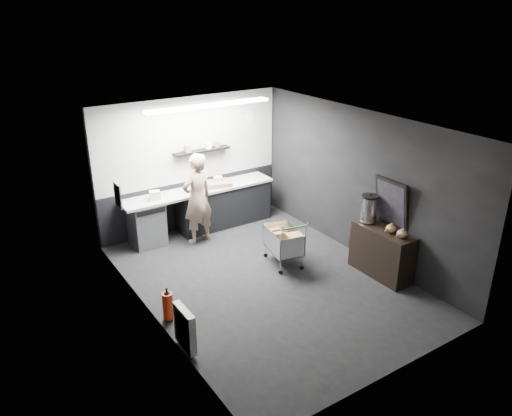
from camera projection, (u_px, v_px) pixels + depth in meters
floor at (267, 281)px, 8.47m from camera, size 5.50×5.50×0.00m
ceiling at (268, 124)px, 7.43m from camera, size 5.50×5.50×0.00m
wall_back at (191, 164)px, 10.08m from camera, size 5.50×0.00×5.50m
wall_front at (400, 283)px, 5.83m from camera, size 5.50×0.00×5.50m
wall_left at (149, 237)px, 6.94m from camera, size 0.00×5.50×5.50m
wall_right at (359, 184)px, 8.96m from camera, size 0.00×5.50×5.50m
kitchen_wall_panel at (190, 140)px, 9.87m from camera, size 3.95×0.02×1.70m
dado_panel at (193, 203)px, 10.39m from camera, size 3.95×0.02×1.00m
floating_shelf at (202, 151)px, 9.97m from camera, size 1.20×0.22×0.04m
wall_clock at (250, 116)px, 10.45m from camera, size 0.20×0.03×0.20m
poster at (118, 195)px, 7.88m from camera, size 0.02×0.30×0.40m
poster_red_band at (118, 191)px, 7.86m from camera, size 0.02×0.22×0.10m
radiator at (185, 328)px, 6.66m from camera, size 0.10×0.50×0.60m
ceiling_strip at (209, 106)px, 8.87m from camera, size 2.40×0.20×0.04m
prep_counter at (206, 208)px, 10.23m from camera, size 3.20×0.61×0.90m
person at (197, 199)px, 9.51m from camera, size 0.73×0.55×1.80m
shopping_cart at (283, 242)px, 8.87m from camera, size 0.64×0.92×0.90m
sideboard at (382, 245)px, 8.49m from camera, size 0.49×1.14×1.71m
fire_extinguisher at (168, 305)px, 7.34m from camera, size 0.16×0.16×0.52m
cardboard_box at (218, 184)px, 10.15m from camera, size 0.56×0.47×0.10m
pink_tub at (218, 181)px, 10.18m from camera, size 0.18×0.18×0.18m
white_container at (155, 195)px, 9.44m from camera, size 0.23×0.20×0.17m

